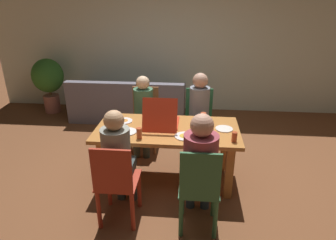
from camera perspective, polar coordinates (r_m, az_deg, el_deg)
name	(u,v)px	position (r m, az deg, el deg)	size (l,w,h in m)	color
ground_plane	(167,179)	(3.98, -0.14, -11.30)	(20.00, 20.00, 0.00)	brown
back_wall	(180,42)	(6.06, 2.36, 14.87)	(7.71, 0.12, 2.77)	silver
dining_table	(167,137)	(3.67, -0.14, -3.26)	(1.76, 0.87, 0.74)	#B87234
chair_0	(199,189)	(2.94, 6.07, -13.25)	(0.40, 0.39, 0.97)	#32633E
person_0	(200,161)	(2.92, 6.25, -8.01)	(0.33, 0.51, 1.27)	#2F3D4A
chair_1	(116,183)	(3.08, -10.01, -11.91)	(0.41, 0.44, 0.95)	#A8311F
person_1	(118,156)	(3.08, -9.59, -6.90)	(0.29, 0.51, 1.25)	#333F3D
chair_2	(145,115)	(4.59, -4.50, 0.92)	(0.43, 0.44, 0.95)	brown
person_2	(143,109)	(4.39, -4.90, 2.17)	(0.29, 0.49, 1.17)	#353F37
chair_3	(199,117)	(4.52, 5.96, 0.56)	(0.43, 0.44, 0.95)	#2A6B42
person_3	(199,109)	(4.30, 6.07, 2.21)	(0.29, 0.51, 1.24)	#3C3B37
pizza_box_0	(162,121)	(3.68, -1.21, -0.19)	(0.41, 0.54, 0.41)	red
plate_0	(224,129)	(3.65, 10.83, -1.70)	(0.21, 0.21, 0.01)	white
plate_1	(127,132)	(3.55, -7.93, -2.25)	(0.23, 0.23, 0.01)	white
plate_2	(185,136)	(3.40, 3.32, -3.12)	(0.24, 0.24, 0.03)	white
plate_3	(124,121)	(3.85, -8.55, -0.14)	(0.22, 0.22, 0.03)	white
drinking_glass_0	(203,118)	(3.79, 6.88, 0.47)	(0.07, 0.07, 0.13)	#BE5232
drinking_glass_1	(139,133)	(3.35, -5.63, -2.59)	(0.06, 0.06, 0.13)	#B74C2D
drinking_glass_2	(234,137)	(3.35, 12.76, -3.22)	(0.06, 0.06, 0.11)	#B24727
couch	(128,104)	(5.78, -7.68, 3.03)	(2.18, 0.83, 0.81)	slate
potted_plant	(48,79)	(6.42, -22.23, 7.36)	(0.61, 0.61, 1.11)	#AF6658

